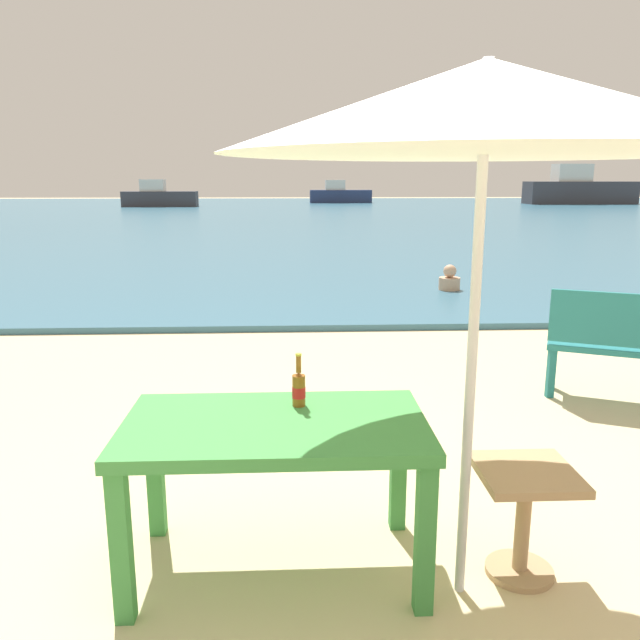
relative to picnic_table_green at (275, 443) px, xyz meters
name	(u,v)px	position (x,y,z in m)	size (l,w,h in m)	color
ground_plane	(423,590)	(0.67, -0.20, -0.65)	(120.00, 120.00, 0.00)	beige
sea_water	(302,214)	(0.67, 29.80, -0.61)	(120.00, 50.00, 0.08)	#386B84
picnic_table_green	(275,443)	(0.00, 0.00, 0.00)	(1.40, 0.80, 0.76)	#3D8C42
beer_bottle_amber	(299,387)	(0.11, 0.19, 0.20)	(0.07, 0.07, 0.26)	brown
patio_umbrella	(486,107)	(0.84, -0.21, 1.47)	(2.10, 2.10, 2.30)	silver
side_table_wood	(524,506)	(1.16, -0.10, -0.30)	(0.44, 0.44, 0.54)	tan
bench_teal_center	(625,340)	(2.83, 2.18, -0.11)	(1.24, 0.82, 0.95)	#237275
swimmer_person	(449,280)	(2.64, 7.23, -0.41)	(0.34, 0.34, 0.41)	tan
boat_ferry	(159,197)	(-8.25, 38.27, 0.04)	(4.65, 1.27, 1.69)	#38383F
boat_fishing_trawler	(579,190)	(20.24, 41.25, 0.41)	(7.51, 2.05, 2.73)	#38383F
boat_sailboat	(340,195)	(3.69, 44.03, 0.02)	(4.48, 1.22, 1.63)	navy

